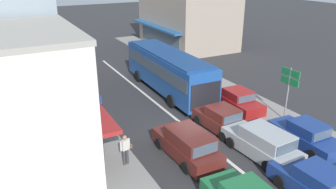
# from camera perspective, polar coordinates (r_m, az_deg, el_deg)

# --- Properties ---
(ground_plane) EXTENTS (140.00, 140.00, 0.00)m
(ground_plane) POSITION_cam_1_polar(r_m,az_deg,el_deg) (20.13, 4.33, -6.61)
(ground_plane) COLOR #2D2D30
(lane_centre_line) EXTENTS (0.20, 28.00, 0.01)m
(lane_centre_line) POSITION_cam_1_polar(r_m,az_deg,el_deg) (23.25, -0.88, -2.47)
(lane_centre_line) COLOR silver
(lane_centre_line) RESTS_ON ground
(sidewalk_left) EXTENTS (5.20, 44.00, 0.14)m
(sidewalk_left) POSITION_cam_1_polar(r_m,az_deg,el_deg) (23.13, -18.45, -3.62)
(sidewalk_left) COLOR gray
(sidewalk_left) RESTS_ON ground
(kerb_right) EXTENTS (2.80, 44.00, 0.12)m
(kerb_right) POSITION_cam_1_polar(r_m,az_deg,el_deg) (27.86, 8.66, 1.61)
(kerb_right) COLOR gray
(kerb_right) RESTS_ON ground
(building_right_far) EXTENTS (8.66, 12.09, 8.11)m
(building_right_far) POSITION_cam_1_polar(r_m,az_deg,el_deg) (41.18, 3.32, 14.07)
(building_right_far) COLOR gray
(building_right_far) RESTS_ON ground
(city_bus) EXTENTS (2.88, 10.90, 3.23)m
(city_bus) POSITION_cam_1_polar(r_m,az_deg,el_deg) (25.77, 0.02, 4.46)
(city_bus) COLOR #1E4C99
(city_bus) RESTS_ON ground
(wagon_adjacent_lane_trail) EXTENTS (2.08, 4.57, 1.58)m
(wagon_adjacent_lane_trail) POSITION_cam_1_polar(r_m,az_deg,el_deg) (17.39, 3.38, -8.67)
(wagon_adjacent_lane_trail) COLOR #561E19
(wagon_adjacent_lane_trail) RESTS_ON ground
(sedan_queue_far_back) EXTENTS (2.05, 4.28, 1.47)m
(sedan_queue_far_back) POSITION_cam_1_polar(r_m,az_deg,el_deg) (20.39, 9.35, -4.37)
(sedan_queue_far_back) COLOR #561E19
(sedan_queue_far_back) RESTS_ON ground
(sedan_adjacent_lane_lead) EXTENTS (2.00, 4.25, 1.47)m
(sedan_adjacent_lane_lead) POSITION_cam_1_polar(r_m,az_deg,el_deg) (16.05, 24.58, -14.13)
(sedan_adjacent_lane_lead) COLOR navy
(sedan_adjacent_lane_lead) RESTS_ON ground
(wagon_behind_bus_mid) EXTENTS (2.10, 4.58, 1.58)m
(wagon_behind_bus_mid) POSITION_cam_1_polar(r_m,az_deg,el_deg) (18.17, 16.13, -8.16)
(wagon_behind_bus_mid) COLOR #9EA3A8
(wagon_behind_bus_mid) RESTS_ON ground
(parked_sedan_kerb_front) EXTENTS (1.93, 4.22, 1.47)m
(parked_sedan_kerb_front) POSITION_cam_1_polar(r_m,az_deg,el_deg) (19.91, 22.90, -6.61)
(parked_sedan_kerb_front) COLOR navy
(parked_sedan_kerb_front) RESTS_ON ground
(parked_sedan_kerb_second) EXTENTS (2.01, 4.26, 1.47)m
(parked_sedan_kerb_second) POSITION_cam_1_polar(r_m,az_deg,el_deg) (23.42, 11.94, -1.02)
(parked_sedan_kerb_second) COLOR maroon
(parked_sedan_kerb_second) RESTS_ON ground
(traffic_light_downstreet) EXTENTS (0.33, 0.24, 4.20)m
(traffic_light_downstreet) POSITION_cam_1_polar(r_m,az_deg,el_deg) (33.09, -17.31, 9.13)
(traffic_light_downstreet) COLOR gray
(traffic_light_downstreet) RESTS_ON ground
(directional_road_sign) EXTENTS (0.10, 1.40, 3.60)m
(directional_road_sign) POSITION_cam_1_polar(r_m,az_deg,el_deg) (21.80, 20.39, 2.07)
(directional_road_sign) COLOR gray
(directional_road_sign) RESTS_ON ground
(pedestrian_with_handbag_near) EXTENTS (0.65, 0.36, 1.63)m
(pedestrian_with_handbag_near) POSITION_cam_1_polar(r_m,az_deg,el_deg) (16.58, -7.43, -9.21)
(pedestrian_with_handbag_near) COLOR #333338
(pedestrian_with_handbag_near) RESTS_ON sidewalk_left
(pedestrian_browsing_midblock) EXTENTS (0.54, 0.33, 1.63)m
(pedestrian_browsing_midblock) POSITION_cam_1_polar(r_m,az_deg,el_deg) (21.87, -12.04, -1.56)
(pedestrian_browsing_midblock) COLOR #4C4742
(pedestrian_browsing_midblock) RESTS_ON sidewalk_left
(pedestrian_far_walker) EXTENTS (0.24, 0.57, 1.63)m
(pedestrian_far_walker) POSITION_cam_1_polar(r_m,az_deg,el_deg) (23.34, -14.40, -0.25)
(pedestrian_far_walker) COLOR #232838
(pedestrian_far_walker) RESTS_ON sidewalk_left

